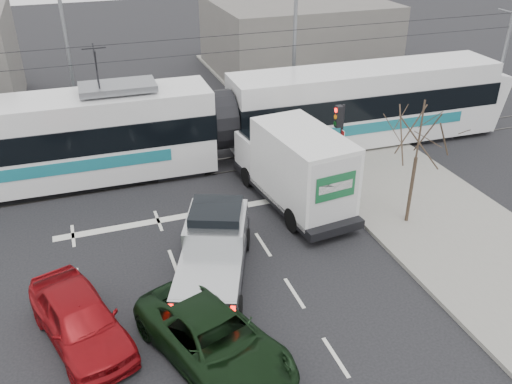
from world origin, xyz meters
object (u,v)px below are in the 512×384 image
object	(u,v)px
traffic_signal	(339,127)
street_lamp_near	(292,33)
street_lamp_far	(63,42)
green_car	(214,339)
silver_pickup	(215,247)
tram	(220,121)
red_car	(80,319)
navy_pickup	(301,182)
box_truck	(295,167)
bare_tree	(419,135)

from	to	relation	value
traffic_signal	street_lamp_near	distance (m)	7.91
street_lamp_far	green_car	distance (m)	18.63
street_lamp_near	silver_pickup	world-z (taller)	street_lamp_near
tram	red_car	world-z (taller)	tram
navy_pickup	tram	bearing A→B (deg)	106.54
green_car	red_car	distance (m)	3.99
street_lamp_far	silver_pickup	distance (m)	15.10
street_lamp_far	green_car	world-z (taller)	street_lamp_far
street_lamp_far	silver_pickup	size ratio (longest dim) A/B	1.43
box_truck	street_lamp_far	bearing A→B (deg)	121.44
navy_pickup	red_car	world-z (taller)	navy_pickup
traffic_signal	red_car	size ratio (longest dim) A/B	0.77
street_lamp_far	navy_pickup	xyz separation A→B (m)	(8.53, -10.43, -4.17)
tram	navy_pickup	size ratio (longest dim) A/B	6.26
silver_pickup	box_truck	distance (m)	5.68
silver_pickup	box_truck	xyz separation A→B (m)	(4.42, 3.52, 0.64)
street_lamp_near	red_car	bearing A→B (deg)	-131.51
street_lamp_far	green_car	bearing A→B (deg)	-81.63
box_truck	green_car	size ratio (longest dim) A/B	1.33
navy_pickup	bare_tree	bearing A→B (deg)	-50.00
tram	navy_pickup	xyz separation A→B (m)	(2.10, -4.89, -1.18)
silver_pickup	street_lamp_near	bearing A→B (deg)	79.53
box_truck	red_car	bearing A→B (deg)	-155.46
traffic_signal	silver_pickup	bearing A→B (deg)	-146.61
bare_tree	street_lamp_far	distance (m)	17.97
bare_tree	green_car	size ratio (longest dim) A/B	0.93
traffic_signal	street_lamp_far	world-z (taller)	street_lamp_far
bare_tree	street_lamp_far	xyz separation A→B (m)	(-11.79, 13.50, 1.32)
tram	red_car	distance (m)	12.71
street_lamp_near	box_truck	bearing A→B (deg)	-111.32
bare_tree	red_car	world-z (taller)	bare_tree
traffic_signal	box_truck	world-z (taller)	traffic_signal
box_truck	silver_pickup	bearing A→B (deg)	-147.81
green_car	navy_pickup	bearing A→B (deg)	32.46
silver_pickup	box_truck	bearing A→B (deg)	60.77
street_lamp_near	navy_pickup	world-z (taller)	street_lamp_near
box_truck	navy_pickup	xyz separation A→B (m)	(0.37, 0.11, -0.78)
tram	silver_pickup	distance (m)	9.00
navy_pickup	red_car	bearing A→B (deg)	-156.32
red_car	traffic_signal	bearing A→B (deg)	11.77
silver_pickup	green_car	world-z (taller)	silver_pickup
traffic_signal	navy_pickup	distance (m)	2.94
traffic_signal	street_lamp_near	size ratio (longest dim) A/B	0.40
traffic_signal	green_car	distance (m)	11.79
street_lamp_near	street_lamp_far	size ratio (longest dim) A/B	1.00
bare_tree	green_car	distance (m)	10.60
green_car	box_truck	bearing A→B (deg)	33.83
bare_tree	box_truck	bearing A→B (deg)	140.77
street_lamp_near	red_car	xyz separation A→B (m)	(-12.31, -13.90, -4.31)
tram	green_car	size ratio (longest dim) A/B	5.43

